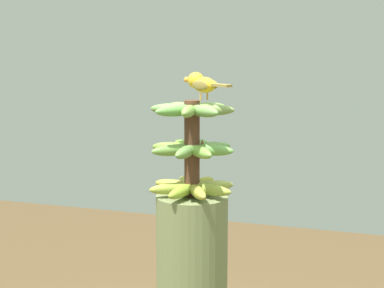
% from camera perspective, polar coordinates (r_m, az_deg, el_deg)
% --- Properties ---
extents(banana_bunch, '(0.28, 0.28, 0.31)m').
position_cam_1_polar(banana_bunch, '(1.88, 0.01, -0.46)').
color(banana_bunch, '#4C2D1E').
rests_on(banana_bunch, banana_tree).
extents(perched_bird, '(0.18, 0.13, 0.09)m').
position_cam_1_polar(perched_bird, '(1.87, 0.90, 5.81)').
color(perched_bird, '#C68933').
rests_on(perched_bird, banana_bunch).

